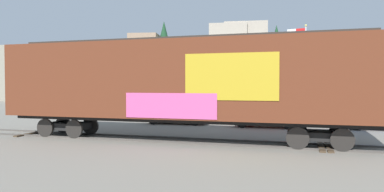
{
  "coord_description": "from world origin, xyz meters",
  "views": [
    {
      "loc": [
        5.56,
        -16.2,
        2.63
      ],
      "look_at": [
        0.93,
        2.9,
        2.03
      ],
      "focal_mm": 33.59,
      "sensor_mm": 36.0,
      "label": 1
    }
  ],
  "objects_px": {
    "parked_car_red": "(265,112)",
    "parked_car_black": "(177,112)",
    "parked_car_blue": "(381,115)",
    "flagpole": "(302,59)",
    "freight_car": "(180,81)"
  },
  "relations": [
    {
      "from": "parked_car_red",
      "to": "parked_car_black",
      "type": "bearing_deg",
      "value": 174.82
    },
    {
      "from": "flagpole",
      "to": "parked_car_black",
      "type": "distance_m",
      "value": 10.48
    },
    {
      "from": "parked_car_blue",
      "to": "flagpole",
      "type": "bearing_deg",
      "value": 127.75
    },
    {
      "from": "freight_car",
      "to": "flagpole",
      "type": "distance_m",
      "value": 13.76
    },
    {
      "from": "parked_car_red",
      "to": "freight_car",
      "type": "bearing_deg",
      "value": -118.63
    },
    {
      "from": "flagpole",
      "to": "parked_car_blue",
      "type": "relative_size",
      "value": 1.58
    },
    {
      "from": "flagpole",
      "to": "parked_car_blue",
      "type": "xyz_separation_m",
      "value": [
        4.16,
        -5.38,
        -3.72
      ]
    },
    {
      "from": "flagpole",
      "to": "parked_car_blue",
      "type": "height_order",
      "value": "flagpole"
    },
    {
      "from": "freight_car",
      "to": "parked_car_blue",
      "type": "distance_m",
      "value": 12.51
    },
    {
      "from": "freight_car",
      "to": "flagpole",
      "type": "xyz_separation_m",
      "value": [
        6.16,
        12.18,
        1.78
      ]
    },
    {
      "from": "parked_car_red",
      "to": "parked_car_blue",
      "type": "bearing_deg",
      "value": 0.68
    },
    {
      "from": "parked_car_blue",
      "to": "freight_car",
      "type": "bearing_deg",
      "value": -146.62
    },
    {
      "from": "flagpole",
      "to": "parked_car_red",
      "type": "height_order",
      "value": "flagpole"
    },
    {
      "from": "parked_car_blue",
      "to": "parked_car_black",
      "type": "bearing_deg",
      "value": 177.9
    },
    {
      "from": "parked_car_red",
      "to": "parked_car_blue",
      "type": "height_order",
      "value": "parked_car_red"
    }
  ]
}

